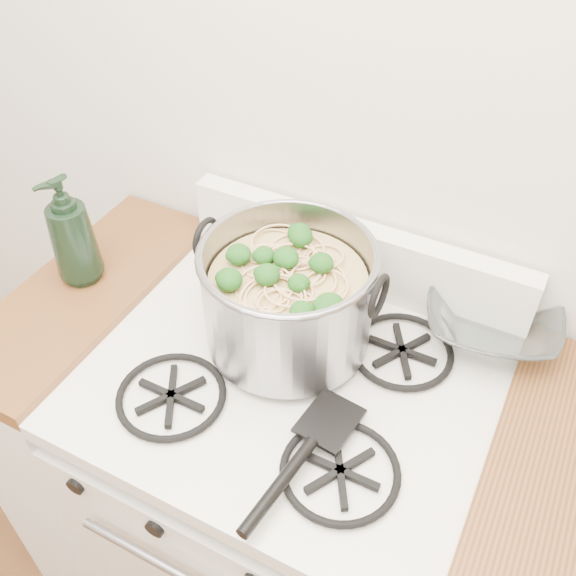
{
  "coord_description": "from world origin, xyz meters",
  "views": [
    {
      "loc": [
        0.36,
        0.56,
        1.86
      ],
      "look_at": [
        -0.04,
        1.34,
        1.05
      ],
      "focal_mm": 40.0,
      "sensor_mm": 36.0,
      "label": 1
    }
  ],
  "objects_px": {
    "stock_pot": "(288,298)",
    "spatula": "(330,418)",
    "glass_bowl": "(490,324)",
    "bottle": "(71,230)",
    "gas_range": "(289,500)"
  },
  "relations": [
    {
      "from": "gas_range",
      "to": "glass_bowl",
      "type": "distance_m",
      "value": 0.65
    },
    {
      "from": "glass_bowl",
      "to": "bottle",
      "type": "bearing_deg",
      "value": -163.48
    },
    {
      "from": "stock_pot",
      "to": "spatula",
      "type": "xyz_separation_m",
      "value": [
        0.16,
        -0.15,
        -0.09
      ]
    },
    {
      "from": "spatula",
      "to": "bottle",
      "type": "relative_size",
      "value": 1.22
    },
    {
      "from": "stock_pot",
      "to": "spatula",
      "type": "bearing_deg",
      "value": -43.42
    },
    {
      "from": "gas_range",
      "to": "stock_pot",
      "type": "height_order",
      "value": "stock_pot"
    },
    {
      "from": "bottle",
      "to": "spatula",
      "type": "bearing_deg",
      "value": 8.66
    },
    {
      "from": "glass_bowl",
      "to": "bottle",
      "type": "relative_size",
      "value": 0.42
    },
    {
      "from": "bottle",
      "to": "glass_bowl",
      "type": "bearing_deg",
      "value": 34.47
    },
    {
      "from": "spatula",
      "to": "bottle",
      "type": "height_order",
      "value": "bottle"
    },
    {
      "from": "gas_range",
      "to": "glass_bowl",
      "type": "height_order",
      "value": "glass_bowl"
    },
    {
      "from": "spatula",
      "to": "glass_bowl",
      "type": "relative_size",
      "value": 2.94
    },
    {
      "from": "gas_range",
      "to": "bottle",
      "type": "distance_m",
      "value": 0.81
    },
    {
      "from": "stock_pot",
      "to": "bottle",
      "type": "relative_size",
      "value": 1.42
    },
    {
      "from": "gas_range",
      "to": "spatula",
      "type": "bearing_deg",
      "value": -32.16
    }
  ]
}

